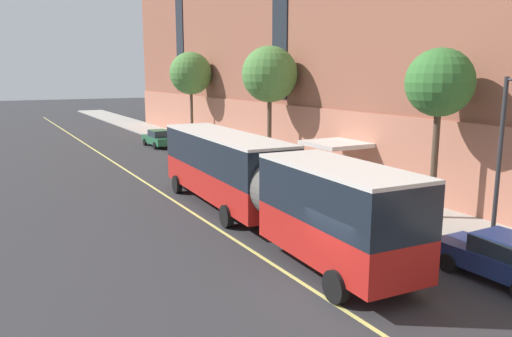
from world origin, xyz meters
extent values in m
plane|color=#303033|center=(0.00, 0.00, 0.00)|extent=(260.00, 260.00, 0.00)
cube|color=#ADA89E|center=(8.56, 3.00, 0.07)|extent=(4.25, 160.00, 0.15)
cube|color=silver|center=(9.08, 11.67, 2.60)|extent=(3.20, 3.40, 0.24)
cube|color=red|center=(1.47, 10.93, 1.29)|extent=(3.04, 11.11, 1.34)
cube|color=black|center=(1.47, 10.93, 2.78)|extent=(3.05, 11.11, 1.64)
cube|color=silver|center=(1.47, 10.93, 3.66)|extent=(3.07, 11.11, 0.12)
cube|color=#19232D|center=(1.72, 16.46, 2.62)|extent=(2.34, 0.19, 1.23)
cube|color=orange|center=(1.72, 16.47, 3.42)|extent=(1.78, 0.14, 0.28)
cube|color=black|center=(1.72, 16.48, 0.72)|extent=(2.49, 0.23, 0.24)
cube|color=white|center=(0.84, 16.52, 0.97)|extent=(0.28, 0.07, 0.18)
cube|color=white|center=(2.61, 16.44, 0.97)|extent=(0.28, 0.07, 0.18)
cylinder|color=#595651|center=(1.19, 4.94, 2.11)|extent=(2.45, 1.11, 2.41)
cube|color=red|center=(1.02, 1.23, 1.29)|extent=(2.83, 6.54, 1.34)
cube|color=black|center=(1.02, 1.23, 2.78)|extent=(2.84, 6.54, 1.64)
cube|color=silver|center=(1.02, 1.23, 3.66)|extent=(2.86, 6.54, 0.12)
cylinder|color=black|center=(0.38, 14.84, 0.50)|extent=(0.35, 1.01, 1.00)
cylinder|color=black|center=(2.91, 14.72, 0.50)|extent=(0.35, 1.01, 1.00)
cylinder|color=black|center=(0.05, 7.70, 0.50)|extent=(0.35, 1.01, 1.00)
cylinder|color=black|center=(2.58, 7.58, 0.50)|extent=(0.35, 1.01, 1.00)
cylinder|color=black|center=(-0.33, -0.48, 0.50)|extent=(0.35, 1.01, 1.00)
cylinder|color=black|center=(2.21, -0.59, 0.50)|extent=(0.35, 1.01, 1.00)
cube|color=#B7B7BC|center=(5.11, 14.44, 0.64)|extent=(1.91, 4.33, 0.64)
cube|color=#232D38|center=(5.10, 14.22, 1.24)|extent=(1.61, 1.97, 0.56)
cube|color=#B7B7BC|center=(5.10, 14.22, 1.54)|extent=(1.57, 1.89, 0.04)
cylinder|color=black|center=(4.30, 15.79, 0.32)|extent=(0.24, 0.65, 0.64)
cylinder|color=black|center=(6.01, 15.73, 0.32)|extent=(0.24, 0.65, 0.64)
cylinder|color=black|center=(4.20, 13.15, 0.32)|extent=(0.24, 0.65, 0.64)
cylinder|color=black|center=(5.91, 13.08, 0.32)|extent=(0.24, 0.65, 0.64)
cube|color=navy|center=(5.32, -1.77, 0.64)|extent=(1.78, 4.26, 0.64)
cube|color=#232D38|center=(5.32, -1.98, 1.24)|extent=(1.54, 1.93, 0.56)
cube|color=navy|center=(5.32, -1.98, 1.54)|extent=(1.51, 1.84, 0.04)
cylinder|color=black|center=(4.46, -0.47, 0.32)|extent=(0.23, 0.64, 0.64)
cylinder|color=black|center=(6.14, -0.44, 0.32)|extent=(0.23, 0.64, 0.64)
cube|color=black|center=(5.11, 22.08, 0.64)|extent=(1.78, 4.75, 0.64)
cube|color=#232D38|center=(5.11, 21.84, 1.24)|extent=(1.56, 2.14, 0.56)
cube|color=black|center=(5.11, 21.84, 1.54)|extent=(1.52, 2.05, 0.04)
cylinder|color=black|center=(4.24, 23.54, 0.32)|extent=(0.22, 0.64, 0.64)
cylinder|color=black|center=(5.97, 23.55, 0.32)|extent=(0.22, 0.64, 0.64)
cylinder|color=black|center=(4.25, 20.60, 0.32)|extent=(0.22, 0.64, 0.64)
cylinder|color=black|center=(5.98, 20.61, 0.32)|extent=(0.22, 0.64, 0.64)
cube|color=#23603D|center=(5.24, 33.06, 0.64)|extent=(1.84, 4.69, 0.64)
cube|color=#232D38|center=(5.24, 32.82, 1.24)|extent=(1.58, 2.12, 0.56)
cube|color=#23603D|center=(5.24, 32.82, 1.54)|extent=(1.54, 2.03, 0.04)
cylinder|color=black|center=(4.35, 34.48, 0.32)|extent=(0.23, 0.64, 0.64)
cylinder|color=black|center=(6.06, 34.52, 0.32)|extent=(0.23, 0.64, 0.64)
cylinder|color=black|center=(4.41, 31.60, 0.32)|extent=(0.23, 0.64, 0.64)
cylinder|color=black|center=(6.12, 31.63, 0.32)|extent=(0.23, 0.64, 0.64)
cube|color=navy|center=(5.34, 4.66, 0.64)|extent=(1.80, 4.26, 0.64)
cube|color=#232D38|center=(5.35, 4.45, 1.24)|extent=(1.54, 1.93, 0.56)
cube|color=navy|center=(5.35, 4.45, 1.54)|extent=(1.51, 1.85, 0.04)
cylinder|color=black|center=(4.48, 5.95, 0.32)|extent=(0.24, 0.65, 0.64)
cylinder|color=black|center=(6.15, 5.99, 0.32)|extent=(0.24, 0.65, 0.64)
cylinder|color=black|center=(4.54, 3.33, 0.32)|extent=(0.24, 0.65, 0.64)
cylinder|color=black|center=(6.21, 3.37, 0.32)|extent=(0.24, 0.65, 0.64)
cylinder|color=brown|center=(8.72, 4.14, 2.78)|extent=(0.30, 0.30, 5.27)
sphere|color=#387533|center=(8.72, 4.14, 6.24)|extent=(2.99, 2.99, 2.99)
cylinder|color=brown|center=(8.72, 18.80, 2.84)|extent=(0.31, 0.31, 5.38)
sphere|color=#4C843D|center=(8.72, 18.80, 6.59)|extent=(3.86, 3.86, 3.86)
cylinder|color=brown|center=(8.72, 33.47, 2.87)|extent=(0.27, 0.27, 5.44)
sphere|color=#4C843D|center=(8.72, 33.47, 6.68)|extent=(3.97, 3.97, 3.97)
cylinder|color=#2D2D30|center=(7.03, -0.21, 3.33)|extent=(0.16, 0.16, 6.37)
cube|color=#E0D66B|center=(-0.40, 3.00, 0.00)|extent=(0.16, 140.00, 0.01)
camera|label=1|loc=(-8.96, -11.30, 6.60)|focal=35.00mm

